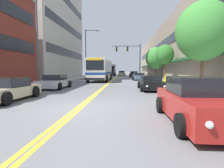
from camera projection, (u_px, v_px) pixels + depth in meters
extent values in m
plane|color=slate|center=(117.00, 77.00, 44.46)|extent=(240.00, 240.00, 0.00)
cube|color=#9E9B96|center=(88.00, 76.00, 44.97)|extent=(3.64, 106.00, 0.18)
cube|color=#9E9B96|center=(146.00, 76.00, 43.93)|extent=(3.64, 106.00, 0.18)
cube|color=yellow|center=(116.00, 77.00, 44.47)|extent=(0.14, 106.00, 0.01)
cube|color=yellow|center=(117.00, 77.00, 44.45)|extent=(0.14, 106.00, 0.01)
cube|color=#BCB7AD|center=(39.00, 3.00, 35.46)|extent=(12.00, 22.93, 30.50)
cube|color=black|center=(69.00, 53.00, 35.84)|extent=(0.08, 21.09, 1.40)
cube|color=black|center=(69.00, 28.00, 35.43)|extent=(0.08, 21.09, 1.40)
cube|color=black|center=(68.00, 2.00, 35.03)|extent=(0.08, 21.09, 1.40)
cube|color=gray|center=(171.00, 55.00, 43.07)|extent=(8.00, 68.00, 10.71)
cube|color=#1E4C28|center=(152.00, 65.00, 43.60)|extent=(1.10, 61.20, 0.24)
cube|color=black|center=(154.00, 50.00, 43.26)|extent=(0.08, 61.20, 1.40)
cube|color=silver|center=(101.00, 69.00, 27.53)|extent=(2.51, 11.54, 2.87)
cube|color=navy|center=(101.00, 73.00, 27.58)|extent=(2.53, 11.56, 0.32)
cube|color=black|center=(102.00, 66.00, 28.07)|extent=(2.54, 9.00, 1.03)
cube|color=black|center=(95.00, 65.00, 21.73)|extent=(2.26, 0.04, 1.26)
cube|color=yellow|center=(95.00, 59.00, 21.66)|extent=(1.81, 0.06, 0.28)
cube|color=black|center=(95.00, 79.00, 21.85)|extent=(2.46, 0.08, 0.32)
cylinder|color=black|center=(88.00, 79.00, 23.82)|extent=(0.30, 1.00, 1.00)
cylinder|color=black|center=(107.00, 79.00, 23.64)|extent=(0.30, 1.00, 1.00)
cylinder|color=black|center=(96.00, 77.00, 30.88)|extent=(0.30, 1.00, 1.00)
cylinder|color=black|center=(111.00, 77.00, 30.70)|extent=(0.30, 1.00, 1.00)
cube|color=#BCAD89|center=(7.00, 92.00, 9.56)|extent=(1.75, 4.35, 0.57)
cube|color=black|center=(9.00, 82.00, 9.69)|extent=(1.51, 1.91, 0.50)
cylinder|color=black|center=(6.00, 99.00, 8.17)|extent=(0.22, 0.67, 0.67)
cylinder|color=black|center=(8.00, 91.00, 10.98)|extent=(0.22, 0.67, 0.67)
cylinder|color=black|center=(36.00, 92.00, 10.85)|extent=(0.22, 0.67, 0.67)
cube|color=red|center=(20.00, 87.00, 11.78)|extent=(0.18, 0.04, 0.10)
cube|color=red|center=(38.00, 88.00, 11.69)|extent=(0.18, 0.04, 0.10)
cube|color=#B7B7BC|center=(55.00, 83.00, 15.86)|extent=(1.85, 4.20, 0.61)
cube|color=black|center=(55.00, 77.00, 15.98)|extent=(1.59, 1.85, 0.46)
cylinder|color=black|center=(38.00, 86.00, 14.64)|extent=(0.22, 0.63, 0.63)
cylinder|color=black|center=(60.00, 86.00, 14.51)|extent=(0.22, 0.63, 0.63)
cylinder|color=black|center=(51.00, 84.00, 17.23)|extent=(0.22, 0.63, 0.63)
cylinder|color=black|center=(70.00, 84.00, 17.10)|extent=(0.22, 0.63, 0.63)
sphere|color=silver|center=(36.00, 85.00, 13.79)|extent=(0.16, 0.16, 0.16)
sphere|color=silver|center=(52.00, 85.00, 13.70)|extent=(0.16, 0.16, 0.16)
cube|color=red|center=(57.00, 81.00, 18.00)|extent=(0.18, 0.04, 0.10)
cube|color=red|center=(69.00, 81.00, 17.91)|extent=(0.18, 0.04, 0.10)
cube|color=maroon|center=(198.00, 106.00, 5.52)|extent=(1.79, 4.14, 0.75)
cube|color=black|center=(197.00, 85.00, 5.63)|extent=(1.54, 1.82, 0.54)
cylinder|color=black|center=(181.00, 125.00, 4.33)|extent=(0.22, 0.61, 0.61)
cylinder|color=black|center=(160.00, 105.00, 6.88)|extent=(0.22, 0.61, 0.61)
cylinder|color=black|center=(208.00, 105.00, 6.75)|extent=(0.22, 0.61, 0.61)
sphere|color=silver|center=(210.00, 125.00, 3.49)|extent=(0.16, 0.16, 0.16)
cube|color=red|center=(163.00, 95.00, 7.63)|extent=(0.18, 0.04, 0.10)
cube|color=red|center=(193.00, 95.00, 7.54)|extent=(0.18, 0.04, 0.10)
cube|color=#232328|center=(134.00, 75.00, 42.81)|extent=(1.90, 4.72, 0.72)
cube|color=black|center=(134.00, 72.00, 42.95)|extent=(1.64, 2.08, 0.45)
cylinder|color=black|center=(130.00, 76.00, 41.44)|extent=(0.22, 0.70, 0.70)
cylinder|color=black|center=(138.00, 76.00, 41.30)|extent=(0.22, 0.70, 0.70)
cylinder|color=black|center=(130.00, 75.00, 44.35)|extent=(0.22, 0.70, 0.70)
cylinder|color=black|center=(137.00, 75.00, 44.22)|extent=(0.22, 0.70, 0.70)
sphere|color=silver|center=(131.00, 75.00, 40.49)|extent=(0.16, 0.16, 0.16)
sphere|color=silver|center=(137.00, 75.00, 40.39)|extent=(0.16, 0.16, 0.16)
cube|color=red|center=(131.00, 74.00, 45.22)|extent=(0.18, 0.04, 0.10)
cube|color=red|center=(136.00, 74.00, 45.12)|extent=(0.18, 0.04, 0.10)
cube|color=#475675|center=(139.00, 77.00, 29.22)|extent=(1.95, 4.42, 0.62)
cube|color=black|center=(139.00, 74.00, 29.35)|extent=(1.67, 1.95, 0.41)
cylinder|color=black|center=(133.00, 78.00, 27.94)|extent=(0.22, 0.66, 0.66)
cylinder|color=black|center=(146.00, 78.00, 27.80)|extent=(0.22, 0.66, 0.66)
cylinder|color=black|center=(133.00, 78.00, 30.66)|extent=(0.22, 0.66, 0.66)
cylinder|color=black|center=(144.00, 78.00, 30.52)|extent=(0.22, 0.66, 0.66)
sphere|color=silver|center=(136.00, 77.00, 27.05)|extent=(0.16, 0.16, 0.16)
sphere|color=silver|center=(145.00, 77.00, 26.95)|extent=(0.16, 0.16, 0.16)
cube|color=red|center=(134.00, 76.00, 31.47)|extent=(0.18, 0.04, 0.10)
cube|color=red|center=(142.00, 76.00, 31.37)|extent=(0.18, 0.04, 0.10)
cube|color=black|center=(151.00, 84.00, 14.79)|extent=(1.77, 4.54, 0.61)
cube|color=black|center=(151.00, 78.00, 14.92)|extent=(1.53, 2.00, 0.41)
cylinder|color=black|center=(142.00, 88.00, 13.46)|extent=(0.22, 0.61, 0.61)
cylinder|color=black|center=(166.00, 88.00, 13.33)|extent=(0.22, 0.61, 0.61)
cylinder|color=black|center=(139.00, 85.00, 16.26)|extent=(0.22, 0.61, 0.61)
cylinder|color=black|center=(159.00, 85.00, 16.13)|extent=(0.22, 0.61, 0.61)
sphere|color=silver|center=(147.00, 86.00, 12.55)|extent=(0.16, 0.16, 0.16)
sphere|color=silver|center=(165.00, 86.00, 12.46)|extent=(0.16, 0.16, 0.16)
cube|color=red|center=(141.00, 82.00, 17.10)|extent=(0.18, 0.04, 0.10)
cube|color=red|center=(154.00, 82.00, 17.01)|extent=(0.18, 0.04, 0.10)
cube|color=beige|center=(122.00, 74.00, 52.17)|extent=(1.94, 4.62, 0.74)
cube|color=black|center=(122.00, 72.00, 52.31)|extent=(1.67, 2.03, 0.49)
cylinder|color=black|center=(118.00, 75.00, 50.84)|extent=(0.22, 0.69, 0.69)
cylinder|color=black|center=(125.00, 75.00, 50.70)|extent=(0.22, 0.69, 0.69)
cylinder|color=black|center=(119.00, 74.00, 53.68)|extent=(0.22, 0.69, 0.69)
cylinder|color=black|center=(125.00, 74.00, 53.54)|extent=(0.22, 0.69, 0.69)
sphere|color=silver|center=(119.00, 74.00, 49.90)|extent=(0.16, 0.16, 0.16)
sphere|color=silver|center=(124.00, 74.00, 49.81)|extent=(0.16, 0.16, 0.16)
cube|color=red|center=(120.00, 73.00, 54.52)|extent=(0.18, 0.04, 0.10)
cube|color=red|center=(124.00, 73.00, 54.42)|extent=(0.18, 0.04, 0.10)
cube|color=#232328|center=(110.00, 70.00, 49.66)|extent=(2.41, 2.05, 2.60)
cube|color=black|center=(110.00, 69.00, 48.58)|extent=(2.05, 0.04, 1.14)
cube|color=white|center=(111.00, 70.00, 53.04)|extent=(2.46, 4.79, 3.08)
cylinder|color=black|center=(106.00, 74.00, 49.83)|extent=(0.28, 0.84, 0.84)
cylinder|color=black|center=(115.00, 74.00, 49.66)|extent=(0.28, 0.84, 0.84)
cylinder|color=black|center=(108.00, 74.00, 54.67)|extent=(0.28, 0.84, 0.84)
cylinder|color=black|center=(116.00, 74.00, 54.49)|extent=(0.28, 0.84, 0.84)
cylinder|color=#47474C|center=(140.00, 61.00, 36.31)|extent=(0.18, 0.18, 6.98)
cylinder|color=#47474C|center=(126.00, 46.00, 36.26)|extent=(5.76, 0.11, 0.11)
cube|color=black|center=(128.00, 49.00, 36.29)|extent=(0.34, 0.26, 0.92)
sphere|color=red|center=(128.00, 48.00, 36.11)|extent=(0.18, 0.18, 0.18)
sphere|color=yellow|center=(128.00, 49.00, 36.13)|extent=(0.18, 0.18, 0.18)
sphere|color=green|center=(128.00, 50.00, 36.15)|extent=(0.18, 0.18, 0.18)
cylinder|color=black|center=(128.00, 46.00, 36.25)|extent=(0.02, 0.02, 0.14)
cube|color=black|center=(117.00, 49.00, 36.46)|extent=(0.34, 0.26, 0.92)
sphere|color=red|center=(116.00, 48.00, 36.27)|extent=(0.18, 0.18, 0.18)
sphere|color=yellow|center=(116.00, 49.00, 36.30)|extent=(0.18, 0.18, 0.18)
sphere|color=green|center=(116.00, 50.00, 36.32)|extent=(0.18, 0.18, 0.18)
cylinder|color=black|center=(117.00, 47.00, 36.41)|extent=(0.02, 0.02, 0.14)
cylinder|color=#47474C|center=(37.00, 37.00, 14.58)|extent=(0.16, 0.16, 8.81)
cylinder|color=#47474C|center=(86.00, 55.00, 32.88)|extent=(0.16, 0.16, 9.15)
cylinder|color=#47474C|center=(92.00, 30.00, 32.44)|extent=(2.35, 0.10, 0.10)
ellipsoid|color=#B2B2B7|center=(98.00, 31.00, 32.36)|extent=(0.56, 0.28, 0.20)
cylinder|color=brown|center=(202.00, 73.00, 11.97)|extent=(0.23, 0.23, 2.56)
ellipsoid|color=#387F33|center=(203.00, 31.00, 11.75)|extent=(3.62, 3.62, 3.99)
cylinder|color=brown|center=(164.00, 71.00, 24.61)|extent=(0.24, 0.24, 2.58)
ellipsoid|color=#2D6B28|center=(165.00, 55.00, 24.42)|extent=(2.53, 2.53, 2.78)
cylinder|color=brown|center=(155.00, 72.00, 32.99)|extent=(0.21, 0.21, 2.17)
ellipsoid|color=#387F33|center=(156.00, 58.00, 32.77)|extent=(3.70, 3.70, 4.07)
cylinder|color=yellow|center=(165.00, 82.00, 16.86)|extent=(0.26, 0.26, 0.74)
sphere|color=yellow|center=(165.00, 77.00, 16.83)|extent=(0.23, 0.23, 0.23)
cylinder|color=yellow|center=(164.00, 81.00, 16.87)|extent=(0.08, 0.12, 0.12)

